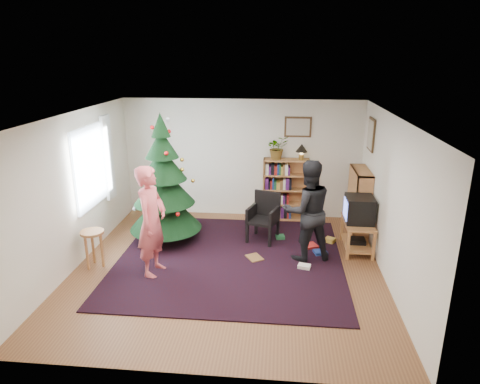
# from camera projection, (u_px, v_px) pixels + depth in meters

# --- Properties ---
(floor) EXTENTS (5.00, 5.00, 0.00)m
(floor) POSITION_uv_depth(u_px,v_px,m) (228.00, 267.00, 7.08)
(floor) COLOR brown
(floor) RESTS_ON ground
(ceiling) EXTENTS (5.00, 5.00, 0.00)m
(ceiling) POSITION_uv_depth(u_px,v_px,m) (226.00, 116.00, 6.31)
(ceiling) COLOR white
(ceiling) RESTS_ON wall_back
(wall_back) EXTENTS (5.00, 0.02, 2.50)m
(wall_back) POSITION_uv_depth(u_px,v_px,m) (242.00, 159.00, 9.06)
(wall_back) COLOR silver
(wall_back) RESTS_ON floor
(wall_front) EXTENTS (5.00, 0.02, 2.50)m
(wall_front) POSITION_uv_depth(u_px,v_px,m) (196.00, 274.00, 4.33)
(wall_front) COLOR silver
(wall_front) RESTS_ON floor
(wall_left) EXTENTS (0.02, 5.00, 2.50)m
(wall_left) POSITION_uv_depth(u_px,v_px,m) (74.00, 191.00, 6.92)
(wall_left) COLOR silver
(wall_left) RESTS_ON floor
(wall_right) EXTENTS (0.02, 5.00, 2.50)m
(wall_right) POSITION_uv_depth(u_px,v_px,m) (391.00, 201.00, 6.46)
(wall_right) COLOR silver
(wall_right) RESTS_ON floor
(rug) EXTENTS (3.80, 3.60, 0.02)m
(rug) POSITION_uv_depth(u_px,v_px,m) (230.00, 259.00, 7.36)
(rug) COLOR black
(rug) RESTS_ON floor
(window_pane) EXTENTS (0.04, 1.20, 1.40)m
(window_pane) POSITION_uv_depth(u_px,v_px,m) (90.00, 167.00, 7.41)
(window_pane) COLOR silver
(window_pane) RESTS_ON wall_left
(curtain) EXTENTS (0.06, 0.35, 1.60)m
(curtain) POSITION_uv_depth(u_px,v_px,m) (108.00, 158.00, 8.07)
(curtain) COLOR silver
(curtain) RESTS_ON wall_left
(picture_back) EXTENTS (0.55, 0.03, 0.42)m
(picture_back) POSITION_uv_depth(u_px,v_px,m) (298.00, 127.00, 8.71)
(picture_back) COLOR #4C3319
(picture_back) RESTS_ON wall_back
(picture_right) EXTENTS (0.03, 0.50, 0.60)m
(picture_right) POSITION_uv_depth(u_px,v_px,m) (371.00, 134.00, 7.91)
(picture_right) COLOR #4C3319
(picture_right) RESTS_ON wall_right
(christmas_tree) EXTENTS (1.33, 1.33, 2.41)m
(christmas_tree) POSITION_uv_depth(u_px,v_px,m) (164.00, 190.00, 7.81)
(christmas_tree) COLOR #3F2816
(christmas_tree) RESTS_ON rug
(bookshelf_back) EXTENTS (0.95, 0.30, 1.30)m
(bookshelf_back) POSITION_uv_depth(u_px,v_px,m) (285.00, 189.00, 9.00)
(bookshelf_back) COLOR #AE6D3E
(bookshelf_back) RESTS_ON floor
(bookshelf_right) EXTENTS (0.30, 0.95, 1.30)m
(bookshelf_right) POSITION_uv_depth(u_px,v_px,m) (359.00, 202.00, 8.21)
(bookshelf_right) COLOR #AE6D3E
(bookshelf_right) RESTS_ON floor
(tv_stand) EXTENTS (0.49, 0.88, 0.55)m
(tv_stand) POSITION_uv_depth(u_px,v_px,m) (357.00, 233.00, 7.63)
(tv_stand) COLOR #AE6D3E
(tv_stand) RESTS_ON floor
(crt_tv) EXTENTS (0.48, 0.52, 0.45)m
(crt_tv) POSITION_uv_depth(u_px,v_px,m) (359.00, 209.00, 7.49)
(crt_tv) COLOR black
(crt_tv) RESTS_ON tv_stand
(armchair) EXTENTS (0.64, 0.65, 0.92)m
(armchair) POSITION_uv_depth(u_px,v_px,m) (263.00, 215.00, 8.02)
(armchair) COLOR black
(armchair) RESTS_ON rug
(stool) EXTENTS (0.38, 0.38, 0.63)m
(stool) POSITION_uv_depth(u_px,v_px,m) (93.00, 239.00, 6.98)
(stool) COLOR #AE6D3E
(stool) RESTS_ON floor
(person_standing) EXTENTS (0.51, 0.70, 1.78)m
(person_standing) POSITION_uv_depth(u_px,v_px,m) (152.00, 221.00, 6.64)
(person_standing) COLOR #D65559
(person_standing) RESTS_ON rug
(person_by_chair) EXTENTS (1.00, 0.87, 1.75)m
(person_by_chair) POSITION_uv_depth(u_px,v_px,m) (307.00, 211.00, 7.13)
(person_by_chair) COLOR black
(person_by_chair) RESTS_ON rug
(potted_plant) EXTENTS (0.55, 0.52, 0.48)m
(potted_plant) POSITION_uv_depth(u_px,v_px,m) (277.00, 148.00, 8.75)
(potted_plant) COLOR gray
(potted_plant) RESTS_ON bookshelf_back
(table_lamp) EXTENTS (0.25, 0.25, 0.33)m
(table_lamp) POSITION_uv_depth(u_px,v_px,m) (302.00, 149.00, 8.71)
(table_lamp) COLOR #A57F33
(table_lamp) RESTS_ON bookshelf_back
(floor_clutter) EXTENTS (1.56, 1.34, 0.08)m
(floor_clutter) POSITION_uv_depth(u_px,v_px,m) (300.00, 249.00, 7.64)
(floor_clutter) COLOR #A51E19
(floor_clutter) RESTS_ON rug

